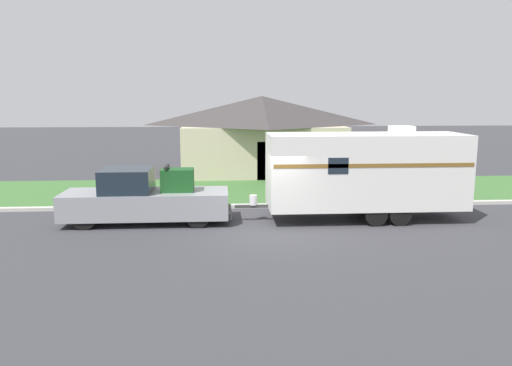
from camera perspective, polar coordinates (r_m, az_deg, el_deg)
ground_plane at (r=16.80m, az=1.55°, el=-5.59°), size 120.00×120.00×0.00m
curb_strip at (r=20.41m, az=0.55°, el=-2.61°), size 80.00×0.30×0.14m
lawn_strip at (r=23.98m, az=-0.13°, el=-0.86°), size 80.00×7.00×0.03m
house_across_street at (r=29.74m, az=0.67°, el=5.73°), size 9.86×6.85×4.51m
pickup_truck at (r=18.22m, az=-12.61°, el=-1.78°), size 5.95×1.93×2.06m
travel_trailer at (r=18.59m, az=12.41°, el=1.38°), size 8.32×2.32×3.43m
mailbox at (r=23.26m, az=22.23°, el=0.53°), size 0.48×0.20×1.30m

